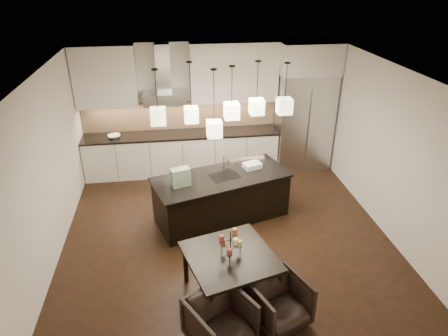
{
  "coord_description": "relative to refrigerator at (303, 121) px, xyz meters",
  "views": [
    {
      "loc": [
        -0.84,
        -5.71,
        4.19
      ],
      "look_at": [
        0.0,
        0.2,
        1.15
      ],
      "focal_mm": 32.0,
      "sensor_mm": 36.0,
      "label": 1
    }
  ],
  "objects": [
    {
      "name": "floor",
      "position": [
        -2.1,
        -2.38,
        -1.08
      ],
      "size": [
        5.5,
        5.5,
        0.02
      ],
      "primitive_type": "cube",
      "color": "black",
      "rests_on": "ground"
    },
    {
      "name": "ceiling",
      "position": [
        -2.1,
        -2.38,
        1.73
      ],
      "size": [
        5.5,
        5.5,
        0.02
      ],
      "primitive_type": "cube",
      "color": "white",
      "rests_on": "wall_back"
    },
    {
      "name": "wall_back",
      "position": [
        -2.1,
        0.38,
        0.32
      ],
      "size": [
        5.5,
        0.02,
        2.8
      ],
      "primitive_type": "cube",
      "color": "silver",
      "rests_on": "ground"
    },
    {
      "name": "wall_front",
      "position": [
        -2.1,
        -5.14,
        0.32
      ],
      "size": [
        5.5,
        0.02,
        2.8
      ],
      "primitive_type": "cube",
      "color": "silver",
      "rests_on": "ground"
    },
    {
      "name": "wall_left",
      "position": [
        -4.86,
        -2.38,
        0.32
      ],
      "size": [
        0.02,
        5.5,
        2.8
      ],
      "primitive_type": "cube",
      "color": "silver",
      "rests_on": "ground"
    },
    {
      "name": "wall_right",
      "position": [
        0.66,
        -2.38,
        0.32
      ],
      "size": [
        0.02,
        5.5,
        2.8
      ],
      "primitive_type": "cube",
      "color": "silver",
      "rests_on": "ground"
    },
    {
      "name": "refrigerator",
      "position": [
        0.0,
        0.0,
        0.0
      ],
      "size": [
        1.2,
        0.72,
        2.15
      ],
      "primitive_type": "cube",
      "color": "#B7B7BA",
      "rests_on": "floor"
    },
    {
      "name": "fridge_panel",
      "position": [
        0.0,
        0.0,
        1.4
      ],
      "size": [
        1.26,
        0.72,
        0.65
      ],
      "primitive_type": "cube",
      "color": "silver",
      "rests_on": "refrigerator"
    },
    {
      "name": "lower_cabinets",
      "position": [
        -2.73,
        0.05,
        -0.64
      ],
      "size": [
        4.21,
        0.62,
        0.88
      ],
      "primitive_type": "cube",
      "color": "silver",
      "rests_on": "floor"
    },
    {
      "name": "countertop",
      "position": [
        -2.73,
        0.05,
        -0.17
      ],
      "size": [
        4.21,
        0.66,
        0.04
      ],
      "primitive_type": "cube",
      "color": "black",
      "rests_on": "lower_cabinets"
    },
    {
      "name": "backsplash",
      "position": [
        -2.73,
        0.35,
        0.16
      ],
      "size": [
        4.21,
        0.02,
        0.63
      ],
      "primitive_type": "cube",
      "color": "tan",
      "rests_on": "countertop"
    },
    {
      "name": "upper_cab_left",
      "position": [
        -4.2,
        0.19,
        1.1
      ],
      "size": [
        1.25,
        0.35,
        1.25
      ],
      "primitive_type": "cube",
      "color": "silver",
      "rests_on": "wall_back"
    },
    {
      "name": "upper_cab_right",
      "position": [
        -1.55,
        0.19,
        1.1
      ],
      "size": [
        1.85,
        0.35,
        1.25
      ],
      "primitive_type": "cube",
      "color": "silver",
      "rests_on": "wall_back"
    },
    {
      "name": "hood_canopy",
      "position": [
        -3.03,
        0.1,
        0.65
      ],
      "size": [
        0.9,
        0.52,
        0.24
      ],
      "primitive_type": "cube",
      "color": "#B7B7BA",
      "rests_on": "wall_back"
    },
    {
      "name": "hood_chimney",
      "position": [
        -3.03,
        0.21,
        1.24
      ],
      "size": [
        0.3,
        0.28,
        0.96
      ],
      "primitive_type": "cube",
      "color": "#B7B7BA",
      "rests_on": "hood_canopy"
    },
    {
      "name": "fruit_bowl",
      "position": [
        -4.15,
        0.0,
        -0.12
      ],
      "size": [
        0.29,
        0.29,
        0.06
      ],
      "primitive_type": "imported",
      "rotation": [
        0.0,
        0.0,
        0.14
      ],
      "color": "silver",
      "rests_on": "countertop"
    },
    {
      "name": "island_body",
      "position": [
        -2.11,
        -1.92,
        -0.67
      ],
      "size": [
        2.5,
        1.59,
        0.82
      ],
      "primitive_type": "cube",
      "rotation": [
        0.0,
        0.0,
        0.3
      ],
      "color": "black",
      "rests_on": "floor"
    },
    {
      "name": "island_top",
      "position": [
        -2.11,
        -1.92,
        -0.24
      ],
      "size": [
        2.59,
        1.68,
        0.04
      ],
      "primitive_type": "cube",
      "rotation": [
        0.0,
        0.0,
        0.3
      ],
      "color": "black",
      "rests_on": "island_body"
    },
    {
      "name": "faucet",
      "position": [
        -2.05,
        -1.81,
        -0.04
      ],
      "size": [
        0.16,
        0.24,
        0.35
      ],
      "primitive_type": null,
      "rotation": [
        0.0,
        0.0,
        0.3
      ],
      "color": "silver",
      "rests_on": "island_top"
    },
    {
      "name": "tote_bag",
      "position": [
        -2.83,
        -2.15,
        -0.06
      ],
      "size": [
        0.35,
        0.25,
        0.32
      ],
      "primitive_type": "cube",
      "rotation": [
        0.0,
        0.0,
        0.3
      ],
      "color": "#185026",
      "rests_on": "island_top"
    },
    {
      "name": "food_container",
      "position": [
        -1.5,
        -1.67,
        -0.17
      ],
      "size": [
        0.37,
        0.31,
        0.09
      ],
      "primitive_type": "cube",
      "rotation": [
        0.0,
        0.0,
        0.3
      ],
      "color": "silver",
      "rests_on": "island_top"
    },
    {
      "name": "dining_table",
      "position": [
        -2.25,
        -3.87,
        -0.73
      ],
      "size": [
        1.4,
        1.4,
        0.68
      ],
      "primitive_type": null,
      "rotation": [
        0.0,
        0.0,
        0.27
      ],
      "color": "black",
      "rests_on": "floor"
    },
    {
      "name": "candelabra",
      "position": [
        -2.25,
        -3.87,
        -0.19
      ],
      "size": [
        0.4,
        0.4,
        0.4
      ],
      "primitive_type": null,
      "rotation": [
        0.0,
        0.0,
        0.27
      ],
      "color": "black",
      "rests_on": "dining_table"
    },
    {
      "name": "candle_a",
      "position": [
        -2.13,
        -3.84,
        -0.23
      ],
      "size": [
        0.09,
        0.09,
        0.09
      ],
      "primitive_type": "cylinder",
      "rotation": [
        0.0,
        0.0,
        0.27
      ],
      "color": "beige",
      "rests_on": "candelabra"
    },
    {
      "name": "candle_b",
      "position": [
        -2.34,
        -3.78,
        -0.23
      ],
      "size": [
        0.09,
        0.09,
        0.09
      ],
      "primitive_type": "cylinder",
      "rotation": [
        0.0,
        0.0,
        0.27
      ],
      "color": "#CC5F37",
      "rests_on": "candelabra"
    },
    {
      "name": "candle_c",
      "position": [
        -2.28,
        -3.99,
        -0.23
      ],
      "size": [
        0.09,
        0.09,
        0.09
      ],
      "primitive_type": "cylinder",
      "rotation": [
        0.0,
        0.0,
        0.27
      ],
      "color": "maroon",
      "rests_on": "candelabra"
    },
    {
      "name": "candle_d",
      "position": [
        -2.18,
        -3.77,
        -0.08
      ],
      "size": [
        0.09,
        0.09,
        0.09
      ],
      "primitive_type": "cylinder",
      "rotation": [
        0.0,
        0.0,
        0.27
      ],
      "color": "#CC5F37",
      "rests_on": "candelabra"
    },
    {
      "name": "candle_e",
      "position": [
        -2.37,
        -3.89,
        -0.08
      ],
      "size": [
        0.09,
        0.09,
        0.09
      ],
      "primitive_type": "cylinder",
      "rotation": [
        0.0,
        0.0,
        0.27
      ],
      "color": "maroon",
      "rests_on": "candelabra"
    },
    {
      "name": "candle_f",
      "position": [
        -2.2,
        -3.98,
        -0.08
      ],
      "size": [
        0.09,
        0.09,
        0.09
      ],
      "primitive_type": "cylinder",
      "rotation": [
        0.0,
        0.0,
        0.27
      ],
      "color": "beige",
      "rests_on": "candelabra"
    },
    {
      "name": "armchair_left",
      "position": [
        -2.5,
        -4.65,
        -0.75
      ],
      "size": [
        0.96,
        0.97,
        0.65
      ],
      "primitive_type": "imported",
      "rotation": [
        0.0,
        0.0,
        0.51
      ],
      "color": "black",
      "rests_on": "floor"
    },
    {
      "name": "armchair_right",
      "position": [
        -1.71,
        -4.43,
        -0.76
      ],
      "size": [
        0.89,
        0.91,
        0.64
      ],
      "primitive_type": "imported",
      "rotation": [
        0.0,
        0.0,
        0.38
      ],
      "color": "black",
      "rests_on": "floor"
    },
    {
      "name": "pendant_a",
      "position": [
        -3.13,
        -1.98,
        0.97
      ],
      "size": [
        0.24,
        0.24,
        0.26
      ],
      "primitive_type": "cube",
      "color": "#FAF6BA",
      "rests_on": "ceiling"
    },
    {
      "name": "pendant_b",
      "position": [
        -2.58,
        -1.53,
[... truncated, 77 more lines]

